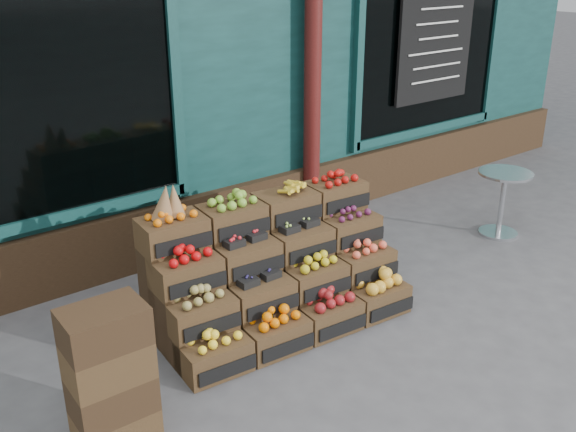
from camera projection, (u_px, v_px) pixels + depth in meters
ground at (363, 335)px, 5.08m from camera, size 60.00×60.00×0.00m
crate_display at (273, 275)px, 5.21m from camera, size 2.09×1.16×1.26m
spare_crates at (110, 379)px, 3.79m from camera, size 0.49×0.35×0.95m
bistro_table at (503, 196)px, 6.76m from camera, size 0.56×0.56×0.70m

